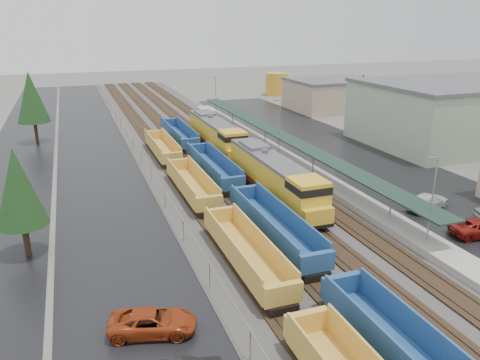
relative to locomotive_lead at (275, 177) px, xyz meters
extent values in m
cube|color=#302D2B|center=(-2.00, 25.46, -2.45)|extent=(20.00, 160.00, 0.08)
cube|color=black|center=(-8.00, 25.46, -2.34)|extent=(2.60, 160.00, 0.15)
cube|color=#473326|center=(-8.72, 25.46, -2.23)|extent=(0.08, 160.00, 0.07)
cube|color=#473326|center=(-7.28, 25.46, -2.23)|extent=(0.08, 160.00, 0.07)
cube|color=black|center=(-4.00, 25.46, -2.34)|extent=(2.60, 160.00, 0.15)
cube|color=#473326|center=(-4.72, 25.46, -2.23)|extent=(0.08, 160.00, 0.07)
cube|color=#473326|center=(-3.28, 25.46, -2.23)|extent=(0.08, 160.00, 0.07)
cube|color=black|center=(0.00, 25.46, -2.34)|extent=(2.60, 160.00, 0.15)
cube|color=#473326|center=(-0.72, 25.46, -2.23)|extent=(0.08, 160.00, 0.07)
cube|color=#473326|center=(0.72, 25.46, -2.23)|extent=(0.08, 160.00, 0.07)
cube|color=black|center=(4.00, 25.46, -2.34)|extent=(2.60, 160.00, 0.15)
cube|color=#473326|center=(3.28, 25.46, -2.23)|extent=(0.08, 160.00, 0.07)
cube|color=#473326|center=(4.72, 25.46, -2.23)|extent=(0.08, 160.00, 0.07)
cube|color=black|center=(-17.00, 25.46, -2.48)|extent=(10.00, 160.00, 0.02)
cube|color=black|center=(-27.00, 25.46, -2.48)|extent=(9.00, 160.00, 0.02)
cube|color=black|center=(17.00, 15.46, -2.48)|extent=(16.00, 100.00, 0.02)
cube|color=#9E9B93|center=(7.50, 15.46, -2.14)|extent=(3.00, 80.00, 0.70)
cylinder|color=gray|center=(7.50, -9.54, -0.59)|extent=(0.16, 0.16, 2.40)
cylinder|color=gray|center=(7.50, 5.46, -0.59)|extent=(0.16, 0.16, 2.40)
cylinder|color=gray|center=(7.50, 20.46, -0.59)|extent=(0.16, 0.16, 2.40)
cylinder|color=gray|center=(7.50, 35.46, -0.59)|extent=(0.16, 0.16, 2.40)
cylinder|color=gray|center=(7.50, 50.46, -0.59)|extent=(0.16, 0.16, 2.40)
cube|color=#192E25|center=(7.50, 15.46, 0.71)|extent=(2.60, 65.00, 0.15)
cylinder|color=gray|center=(7.50, -14.54, 1.51)|extent=(0.12, 0.12, 8.00)
cube|color=gray|center=(7.00, -14.54, 5.41)|extent=(1.00, 0.15, 0.12)
cylinder|color=gray|center=(7.50, 15.46, 1.51)|extent=(0.12, 0.12, 8.00)
cube|color=gray|center=(7.00, 15.46, 5.41)|extent=(1.00, 0.15, 0.12)
cylinder|color=gray|center=(7.50, 45.46, 1.51)|extent=(0.12, 0.12, 8.00)
cube|color=gray|center=(7.00, 45.46, 5.41)|extent=(1.00, 0.15, 0.12)
cylinder|color=gray|center=(-11.50, -22.54, -1.49)|extent=(0.08, 0.08, 2.00)
cylinder|color=gray|center=(-11.50, -14.54, -1.49)|extent=(0.08, 0.08, 2.00)
cylinder|color=gray|center=(-11.50, -6.54, -1.49)|extent=(0.08, 0.08, 2.00)
cylinder|color=gray|center=(-11.50, 1.46, -1.49)|extent=(0.08, 0.08, 2.00)
cylinder|color=gray|center=(-11.50, 9.46, -1.49)|extent=(0.08, 0.08, 2.00)
cylinder|color=gray|center=(-11.50, 17.46, -1.49)|extent=(0.08, 0.08, 2.00)
cylinder|color=gray|center=(-11.50, 25.46, -1.49)|extent=(0.08, 0.08, 2.00)
cylinder|color=gray|center=(-11.50, 33.46, -1.49)|extent=(0.08, 0.08, 2.00)
cylinder|color=gray|center=(-11.50, 41.46, -1.49)|extent=(0.08, 0.08, 2.00)
cylinder|color=gray|center=(-11.50, 49.46, -1.49)|extent=(0.08, 0.08, 2.00)
cylinder|color=gray|center=(-11.50, 57.46, -1.49)|extent=(0.08, 0.08, 2.00)
cylinder|color=gray|center=(-11.50, 65.46, -1.49)|extent=(0.08, 0.08, 2.00)
cylinder|color=gray|center=(-11.50, 73.46, -1.49)|extent=(0.08, 0.08, 2.00)
cylinder|color=gray|center=(-11.50, 81.46, -1.49)|extent=(0.08, 0.08, 2.00)
cylinder|color=gray|center=(-11.50, 89.46, -1.49)|extent=(0.08, 0.08, 2.00)
cylinder|color=gray|center=(-11.50, 97.46, -1.49)|extent=(0.08, 0.08, 2.00)
cube|color=gray|center=(-11.50, 25.46, -0.49)|extent=(0.05, 160.00, 0.05)
cube|color=#97AC92|center=(38.00, 13.46, 2.01)|extent=(30.00, 20.00, 9.00)
cube|color=#59595B|center=(38.00, 13.46, 6.76)|extent=(30.60, 20.40, 0.50)
cube|color=tan|center=(34.00, 45.46, 0.51)|extent=(18.00, 14.00, 6.00)
cube|color=#59595B|center=(34.00, 45.46, 3.76)|extent=(18.36, 14.28, 0.50)
ellipsoid|color=#4C5E49|center=(-32.00, 165.46, -2.49)|extent=(154.00, 110.00, 19.80)
ellipsoid|color=#4C5E49|center=(38.00, 175.46, -2.49)|extent=(196.00, 140.00, 25.20)
ellipsoid|color=#4C5E49|center=(108.00, 185.46, -2.49)|extent=(168.00, 120.00, 21.60)
cylinder|color=#332316|center=(-24.00, -4.54, -1.14)|extent=(0.50, 0.50, 2.70)
cone|color=#153213|center=(-24.00, -4.54, 3.36)|extent=(3.96, 3.96, 6.30)
cylinder|color=#332316|center=(-25.00, 35.46, -0.84)|extent=(0.50, 0.50, 3.30)
cone|color=#153213|center=(-25.00, 35.46, 4.66)|extent=(4.84, 4.84, 7.70)
cylinder|color=#332316|center=(26.00, 23.46, -0.99)|extent=(0.50, 0.50, 3.00)
cone|color=#153213|center=(26.00, 23.46, 4.01)|extent=(4.40, 4.40, 7.00)
cube|color=black|center=(0.00, 0.73, -1.62)|extent=(3.10, 20.63, 0.41)
cube|color=gold|center=(0.00, 1.76, 0.13)|extent=(2.89, 16.51, 3.10)
cube|color=gold|center=(0.00, -7.31, 0.34)|extent=(3.10, 3.30, 3.51)
cube|color=black|center=(0.00, -7.31, 1.37)|extent=(3.15, 3.35, 0.72)
cube|color=gold|center=(0.00, -9.17, -0.69)|extent=(2.89, 1.03, 1.44)
cube|color=#59595B|center=(0.00, 1.76, 1.78)|extent=(2.94, 16.51, 0.36)
cube|color=maroon|center=(-1.47, 1.76, -1.11)|extent=(0.04, 16.51, 0.36)
cube|color=maroon|center=(1.47, 1.76, -1.11)|extent=(0.04, 16.51, 0.36)
cube|color=black|center=(0.00, 0.73, -2.04)|extent=(2.27, 6.19, 0.62)
cube|color=black|center=(0.00, -6.49, -1.93)|extent=(2.48, 4.13, 0.52)
cube|color=black|center=(0.00, 7.95, -1.93)|extent=(2.48, 4.13, 0.52)
cylinder|color=#59595B|center=(0.00, 2.80, 2.09)|extent=(0.72, 0.72, 0.52)
cube|color=#59595B|center=(0.00, 5.89, 2.04)|extent=(2.48, 4.13, 0.52)
cube|color=black|center=(0.00, 21.73, -1.62)|extent=(3.10, 20.63, 0.41)
cube|color=gold|center=(0.00, 22.76, 0.13)|extent=(2.89, 16.51, 3.10)
cube|color=gold|center=(0.00, 13.69, 0.34)|extent=(3.10, 3.30, 3.51)
cube|color=black|center=(0.00, 13.69, 1.37)|extent=(3.15, 3.35, 0.72)
cube|color=gold|center=(0.00, 11.83, -0.69)|extent=(2.89, 1.03, 1.44)
cube|color=#59595B|center=(0.00, 22.76, 1.78)|extent=(2.94, 16.51, 0.36)
cube|color=maroon|center=(-1.47, 22.76, -1.11)|extent=(0.04, 16.51, 0.36)
cube|color=maroon|center=(1.47, 22.76, -1.11)|extent=(0.04, 16.51, 0.36)
cube|color=black|center=(0.00, 21.73, -2.04)|extent=(2.27, 6.19, 0.62)
cube|color=black|center=(0.00, 14.51, -1.93)|extent=(2.48, 4.13, 0.52)
cube|color=black|center=(0.00, 28.95, -1.93)|extent=(2.48, 4.13, 0.52)
cylinder|color=#59595B|center=(0.00, 23.80, 2.09)|extent=(0.72, 0.72, 0.52)
cube|color=#59595B|center=(0.00, 26.89, 2.04)|extent=(2.48, 4.13, 0.52)
cube|color=gold|center=(-8.00, -22.43, -0.90)|extent=(2.68, 0.52, 1.44)
cube|color=black|center=(-8.00, -23.15, -1.93)|extent=(2.06, 2.27, 0.52)
cube|color=gold|center=(-8.00, -12.49, -1.62)|extent=(2.68, 13.09, 0.26)
cube|color=gold|center=(-9.29, -12.49, -0.70)|extent=(0.15, 13.09, 1.85)
cube|color=gold|center=(-6.71, -12.49, -0.70)|extent=(0.15, 13.09, 1.85)
cube|color=gold|center=(-8.00, -19.24, -0.90)|extent=(2.68, 0.52, 1.44)
cube|color=gold|center=(-8.00, -5.74, -0.90)|extent=(2.68, 0.52, 1.44)
cube|color=black|center=(-8.00, -18.52, -1.93)|extent=(2.06, 2.27, 0.52)
cube|color=black|center=(-8.00, -6.46, -1.93)|extent=(2.06, 2.27, 0.52)
cube|color=gold|center=(-8.00, 4.21, -1.62)|extent=(2.68, 13.09, 0.26)
cube|color=gold|center=(-9.29, 4.21, -0.70)|extent=(0.15, 13.09, 1.85)
cube|color=gold|center=(-6.71, 4.21, -0.70)|extent=(0.15, 13.09, 1.85)
cube|color=gold|center=(-8.00, -2.54, -0.90)|extent=(2.68, 0.52, 1.44)
cube|color=gold|center=(-8.00, 10.96, -0.90)|extent=(2.68, 0.52, 1.44)
cube|color=black|center=(-8.00, -1.82, -1.93)|extent=(2.06, 2.27, 0.52)
cube|color=black|center=(-8.00, 10.24, -1.93)|extent=(2.06, 2.27, 0.52)
cube|color=gold|center=(-8.00, 20.90, -1.62)|extent=(2.68, 13.09, 0.26)
cube|color=gold|center=(-9.29, 20.90, -0.70)|extent=(0.15, 13.09, 1.85)
cube|color=gold|center=(-6.71, 20.90, -0.70)|extent=(0.15, 13.09, 1.85)
cube|color=gold|center=(-8.00, 14.15, -0.90)|extent=(2.68, 0.52, 1.44)
cube|color=gold|center=(-8.00, 27.65, -0.90)|extent=(2.68, 0.52, 1.44)
cube|color=black|center=(-8.00, 14.87, -1.93)|extent=(2.06, 2.27, 0.52)
cube|color=black|center=(-8.00, 26.93, -1.93)|extent=(2.06, 2.27, 0.52)
cube|color=navy|center=(-2.67, -27.22, -0.65)|extent=(0.16, 14.70, 1.91)
cube|color=navy|center=(-4.00, -19.66, -0.86)|extent=(2.76, 0.53, 1.49)
cube|color=black|center=(-4.00, -20.40, -1.92)|extent=(2.13, 2.34, 0.53)
cube|color=navy|center=(-4.00, -8.80, -1.61)|extent=(2.76, 14.70, 0.27)
cube|color=navy|center=(-5.33, -8.80, -0.65)|extent=(0.16, 14.70, 1.91)
cube|color=navy|center=(-2.67, -8.80, -0.65)|extent=(0.16, 14.70, 1.91)
cube|color=navy|center=(-4.00, -16.36, -0.86)|extent=(2.76, 0.53, 1.49)
cube|color=navy|center=(-4.00, -1.24, -0.86)|extent=(2.76, 0.53, 1.49)
cube|color=black|center=(-4.00, -15.62, -1.92)|extent=(2.13, 2.34, 0.53)
cube|color=black|center=(-4.00, -1.98, -1.92)|extent=(2.13, 2.34, 0.53)
cube|color=navy|center=(-4.00, 9.62, -1.61)|extent=(2.76, 14.70, 0.27)
cube|color=navy|center=(-5.33, 9.62, -0.65)|extent=(0.16, 14.70, 1.91)
cube|color=navy|center=(-2.67, 9.62, -0.65)|extent=(0.16, 14.70, 1.91)
cube|color=navy|center=(-4.00, 2.06, -0.86)|extent=(2.76, 0.53, 1.49)
cube|color=navy|center=(-4.00, 17.18, -0.86)|extent=(2.76, 0.53, 1.49)
cube|color=black|center=(-4.00, 2.80, -1.92)|extent=(2.13, 2.34, 0.53)
cube|color=black|center=(-4.00, 16.43, -1.92)|extent=(2.13, 2.34, 0.53)
cube|color=navy|center=(-4.00, 28.04, -1.61)|extent=(2.76, 14.70, 0.27)
cube|color=navy|center=(-5.33, 28.04, -0.65)|extent=(0.16, 14.70, 1.91)
cube|color=navy|center=(-2.67, 28.04, -0.65)|extent=(0.16, 14.70, 1.91)
cube|color=navy|center=(-4.00, 20.47, -0.86)|extent=(2.76, 0.53, 1.49)
cube|color=navy|center=(-4.00, 35.60, -0.86)|extent=(2.76, 0.53, 1.49)
cube|color=black|center=(-4.00, 21.22, -1.92)|extent=(2.13, 2.34, 0.53)
cube|color=black|center=(-4.00, 34.85, -1.92)|extent=(2.13, 2.34, 0.53)
cylinder|color=gold|center=(30.86, 68.51, 0.34)|extent=(5.67, 5.67, 5.67)
imported|color=#9B3513|center=(-16.19, -18.19, -1.75)|extent=(3.79, 5.80, 1.48)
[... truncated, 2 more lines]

